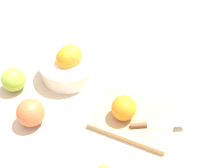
# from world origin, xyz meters

# --- Properties ---
(ground_plane) EXTENTS (2.40, 2.40, 0.00)m
(ground_plane) POSITION_xyz_m (0.00, 0.00, 0.00)
(ground_plane) COLOR beige
(bowl) EXTENTS (0.18, 0.18, 0.11)m
(bowl) POSITION_xyz_m (-0.13, 0.10, 0.05)
(bowl) COLOR white
(bowl) RESTS_ON ground_plane
(cutting_board) EXTENTS (0.24, 0.18, 0.02)m
(cutting_board) POSITION_xyz_m (0.14, 0.04, 0.01)
(cutting_board) COLOR tan
(cutting_board) RESTS_ON ground_plane
(orange_on_board) EXTENTS (0.07, 0.07, 0.07)m
(orange_on_board) POSITION_xyz_m (0.11, 0.02, 0.05)
(orange_on_board) COLOR orange
(orange_on_board) RESTS_ON cutting_board
(knife) EXTENTS (0.14, 0.10, 0.01)m
(knife) POSITION_xyz_m (0.19, 0.03, 0.02)
(knife) COLOR silver
(knife) RESTS_ON cutting_board
(apple_front_left) EXTENTS (0.08, 0.08, 0.08)m
(apple_front_left) POSITION_xyz_m (-0.11, -0.10, 0.04)
(apple_front_left) COLOR #CC6638
(apple_front_left) RESTS_ON ground_plane
(apple_front_left_3) EXTENTS (0.07, 0.07, 0.07)m
(apple_front_left_3) POSITION_xyz_m (-0.24, -0.03, 0.04)
(apple_front_left_3) COLOR #8EB738
(apple_front_left_3) RESTS_ON ground_plane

